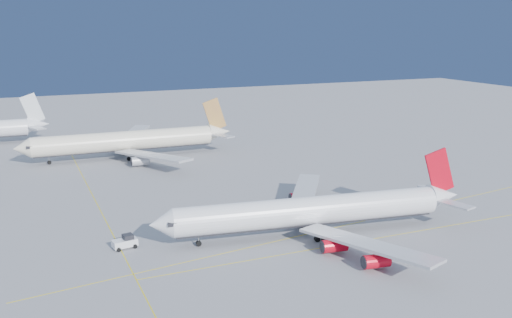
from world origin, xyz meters
name	(u,v)px	position (x,y,z in m)	size (l,w,h in m)	color
ground	(312,221)	(0.00, 0.00, 0.00)	(500.00, 500.00, 0.00)	slate
taxiway_lines	(236,220)	(-14.71, 6.34, 0.01)	(118.86, 140.00, 0.02)	yellow
airliner_virgin	(316,211)	(-3.23, -7.19, 4.78)	(64.28, 57.30, 15.87)	white
airliner_etihad	(129,141)	(-23.58, 74.04, 5.28)	(66.36, 61.44, 17.35)	silver
pushback_tug	(125,242)	(-38.98, 0.40, 1.16)	(4.74, 3.28, 2.50)	white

